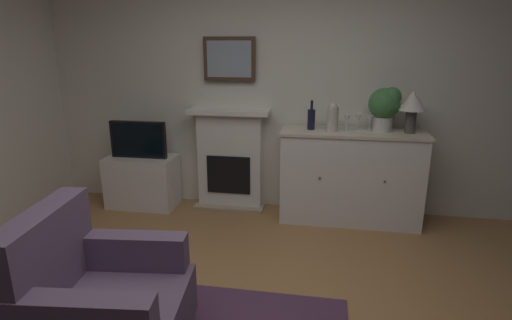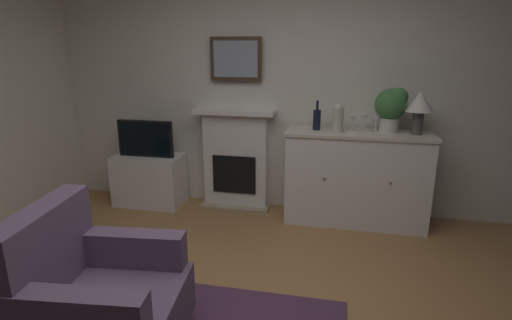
{
  "view_description": "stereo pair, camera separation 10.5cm",
  "coord_description": "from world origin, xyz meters",
  "px_view_note": "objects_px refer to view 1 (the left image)",
  "views": [
    {
      "loc": [
        0.41,
        -2.03,
        1.76
      ],
      "look_at": [
        -0.04,
        0.57,
        1.0
      ],
      "focal_mm": 28.21,
      "sensor_mm": 36.0,
      "label": 1
    },
    {
      "loc": [
        0.51,
        -2.01,
        1.76
      ],
      "look_at": [
        -0.04,
        0.57,
        1.0
      ],
      "focal_mm": 28.21,
      "sensor_mm": 36.0,
      "label": 2
    }
  ],
  "objects_px": {
    "wine_glass_left": "(347,119)",
    "armchair": "(99,303)",
    "framed_picture": "(229,59)",
    "vase_decorative": "(333,117)",
    "table_lamp": "(412,104)",
    "wine_glass_center": "(358,118)",
    "tv_set": "(138,140)",
    "potted_plant_small": "(385,105)",
    "sideboard_cabinet": "(350,177)",
    "fireplace_unit": "(230,159)",
    "tv_cabinet": "(143,181)",
    "wine_bottle": "(311,119)",
    "wine_glass_right": "(370,119)"
  },
  "relations": [
    {
      "from": "table_lamp",
      "to": "armchair",
      "type": "bearing_deg",
      "value": -131.86
    },
    {
      "from": "fireplace_unit",
      "to": "vase_decorative",
      "type": "distance_m",
      "value": 1.23
    },
    {
      "from": "wine_glass_center",
      "to": "wine_bottle",
      "type": "bearing_deg",
      "value": -178.67
    },
    {
      "from": "wine_bottle",
      "to": "tv_cabinet",
      "type": "height_order",
      "value": "wine_bottle"
    },
    {
      "from": "vase_decorative",
      "to": "armchair",
      "type": "distance_m",
      "value": 2.61
    },
    {
      "from": "framed_picture",
      "to": "vase_decorative",
      "type": "xyz_separation_m",
      "value": [
        1.08,
        -0.27,
        -0.53
      ]
    },
    {
      "from": "sideboard_cabinet",
      "to": "wine_glass_left",
      "type": "height_order",
      "value": "wine_glass_left"
    },
    {
      "from": "wine_glass_center",
      "to": "tv_set",
      "type": "xyz_separation_m",
      "value": [
        -2.31,
        -0.03,
        -0.3
      ]
    },
    {
      "from": "sideboard_cabinet",
      "to": "wine_glass_left",
      "type": "distance_m",
      "value": 0.6
    },
    {
      "from": "tv_set",
      "to": "potted_plant_small",
      "type": "relative_size",
      "value": 1.44
    },
    {
      "from": "framed_picture",
      "to": "potted_plant_small",
      "type": "distance_m",
      "value": 1.64
    },
    {
      "from": "framed_picture",
      "to": "wine_glass_right",
      "type": "distance_m",
      "value": 1.56
    },
    {
      "from": "table_lamp",
      "to": "vase_decorative",
      "type": "relative_size",
      "value": 1.42
    },
    {
      "from": "wine_glass_right",
      "to": "armchair",
      "type": "bearing_deg",
      "value": -125.98
    },
    {
      "from": "tv_set",
      "to": "armchair",
      "type": "relative_size",
      "value": 0.67
    },
    {
      "from": "sideboard_cabinet",
      "to": "wine_glass_left",
      "type": "bearing_deg",
      "value": -156.06
    },
    {
      "from": "table_lamp",
      "to": "wine_glass_center",
      "type": "distance_m",
      "value": 0.51
    },
    {
      "from": "sideboard_cabinet",
      "to": "fireplace_unit",
      "type": "bearing_deg",
      "value": 172.18
    },
    {
      "from": "wine_bottle",
      "to": "potted_plant_small",
      "type": "distance_m",
      "value": 0.72
    },
    {
      "from": "table_lamp",
      "to": "wine_glass_right",
      "type": "height_order",
      "value": "table_lamp"
    },
    {
      "from": "wine_bottle",
      "to": "tv_set",
      "type": "bearing_deg",
      "value": -179.28
    },
    {
      "from": "wine_glass_left",
      "to": "armchair",
      "type": "distance_m",
      "value": 2.69
    },
    {
      "from": "sideboard_cabinet",
      "to": "tv_set",
      "type": "height_order",
      "value": "tv_set"
    },
    {
      "from": "vase_decorative",
      "to": "wine_glass_center",
      "type": "bearing_deg",
      "value": 16.96
    },
    {
      "from": "potted_plant_small",
      "to": "sideboard_cabinet",
      "type": "bearing_deg",
      "value": -170.97
    },
    {
      "from": "sideboard_cabinet",
      "to": "wine_bottle",
      "type": "height_order",
      "value": "wine_bottle"
    },
    {
      "from": "wine_glass_center",
      "to": "potted_plant_small",
      "type": "xyz_separation_m",
      "value": [
        0.24,
        0.02,
        0.13
      ]
    },
    {
      "from": "sideboard_cabinet",
      "to": "potted_plant_small",
      "type": "distance_m",
      "value": 0.78
    },
    {
      "from": "wine_glass_right",
      "to": "tv_set",
      "type": "height_order",
      "value": "wine_glass_right"
    },
    {
      "from": "wine_glass_center",
      "to": "wine_glass_right",
      "type": "relative_size",
      "value": 1.0
    },
    {
      "from": "vase_decorative",
      "to": "tv_cabinet",
      "type": "bearing_deg",
      "value": 178.19
    },
    {
      "from": "wine_glass_right",
      "to": "vase_decorative",
      "type": "xyz_separation_m",
      "value": [
        -0.36,
        -0.06,
        0.02
      ]
    },
    {
      "from": "vase_decorative",
      "to": "table_lamp",
      "type": "bearing_deg",
      "value": 3.91
    },
    {
      "from": "fireplace_unit",
      "to": "potted_plant_small",
      "type": "xyz_separation_m",
      "value": [
        1.58,
        -0.13,
        0.65
      ]
    },
    {
      "from": "framed_picture",
      "to": "wine_glass_right",
      "type": "height_order",
      "value": "framed_picture"
    },
    {
      "from": "wine_glass_left",
      "to": "wine_glass_right",
      "type": "bearing_deg",
      "value": 9.81
    },
    {
      "from": "framed_picture",
      "to": "wine_glass_left",
      "type": "bearing_deg",
      "value": -11.71
    },
    {
      "from": "armchair",
      "to": "wine_bottle",
      "type": "bearing_deg",
      "value": 64.77
    },
    {
      "from": "table_lamp",
      "to": "wine_bottle",
      "type": "bearing_deg",
      "value": 179.08
    },
    {
      "from": "tv_cabinet",
      "to": "fireplace_unit",
      "type": "bearing_deg",
      "value": 9.45
    },
    {
      "from": "wine_glass_right",
      "to": "tv_set",
      "type": "distance_m",
      "value": 2.43
    },
    {
      "from": "fireplace_unit",
      "to": "tv_cabinet",
      "type": "height_order",
      "value": "fireplace_unit"
    },
    {
      "from": "wine_glass_left",
      "to": "tv_set",
      "type": "distance_m",
      "value": 2.22
    },
    {
      "from": "wine_glass_center",
      "to": "wine_glass_right",
      "type": "height_order",
      "value": "same"
    },
    {
      "from": "fireplace_unit",
      "to": "wine_glass_center",
      "type": "xyz_separation_m",
      "value": [
        1.33,
        -0.15,
        0.52
      ]
    },
    {
      "from": "vase_decorative",
      "to": "armchair",
      "type": "bearing_deg",
      "value": -120.14
    },
    {
      "from": "table_lamp",
      "to": "wine_glass_center",
      "type": "height_order",
      "value": "table_lamp"
    },
    {
      "from": "wine_bottle",
      "to": "potted_plant_small",
      "type": "xyz_separation_m",
      "value": [
        0.7,
        0.03,
        0.15
      ]
    },
    {
      "from": "table_lamp",
      "to": "sideboard_cabinet",
      "type": "bearing_deg",
      "value": -180.0
    },
    {
      "from": "table_lamp",
      "to": "vase_decorative",
      "type": "distance_m",
      "value": 0.75
    }
  ]
}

